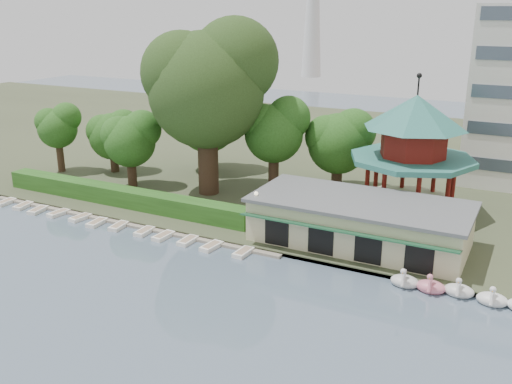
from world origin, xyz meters
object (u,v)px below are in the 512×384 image
Objects in this scene: pavilion at (413,143)px; big_tree at (208,81)px; boathouse at (359,221)px; dock at (124,222)px.

big_tree reaches higher than pavilion.
boathouse is 1.38× the size of pavilion.
dock is at bearing -167.76° from boathouse.
dock is 29.14m from pavilion.
pavilion is (2.00, 10.03, 5.11)m from boathouse.
boathouse is 11.43m from pavilion.
dock is at bearing -106.06° from big_tree.
boathouse is 22.35m from big_tree.
boathouse is at bearing -101.28° from pavilion.
boathouse is (22.00, 4.77, 2.25)m from dock.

